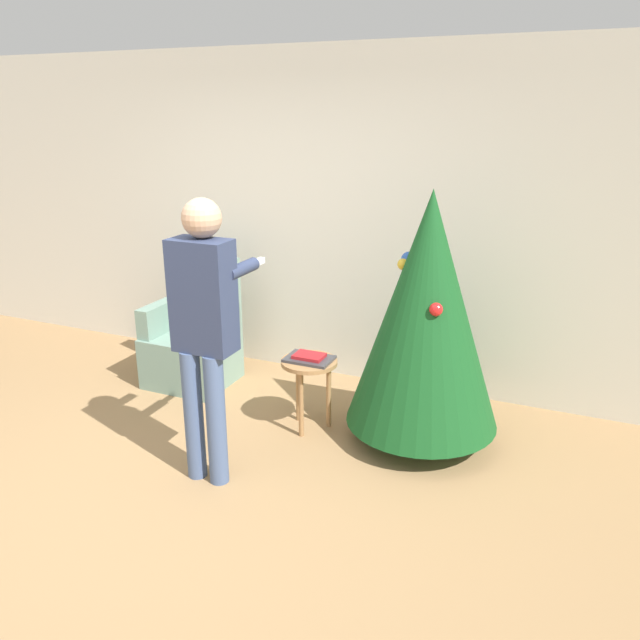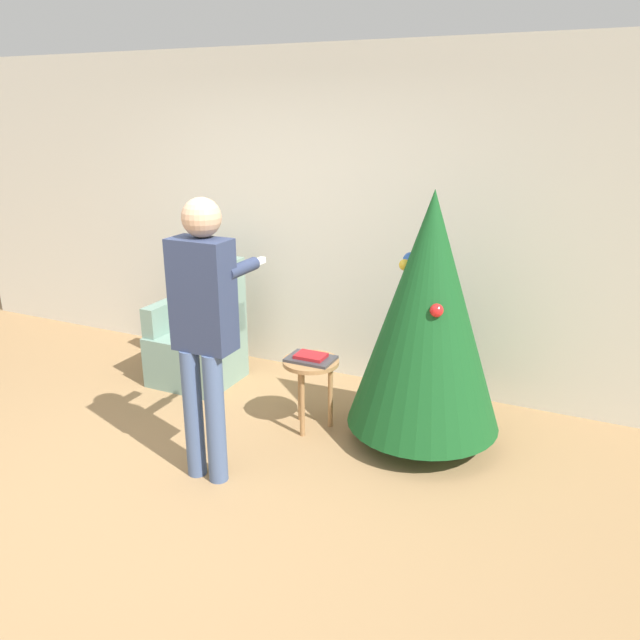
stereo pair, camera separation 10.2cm
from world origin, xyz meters
The scene contains 8 objects.
ground_plane centered at (0.00, 0.00, 0.00)m, with size 14.00×14.00×0.00m, color #99754C.
wall_back centered at (0.00, 2.23, 1.35)m, with size 8.00×0.06×2.70m.
christmas_tree centered at (1.25, 1.37, 0.95)m, with size 1.04×1.04×1.75m.
armchair centered at (-0.78, 1.59, 0.37)m, with size 0.66×0.61×1.05m.
person_standing centered at (0.15, 0.40, 1.04)m, with size 0.39×0.57×1.75m.
side_stool centered at (0.46, 1.21, 0.44)m, with size 0.40×0.40×0.53m.
laptop centered at (0.46, 1.21, 0.54)m, with size 0.33×0.23×0.02m.
book centered at (0.46, 1.21, 0.56)m, with size 0.21×0.15×0.02m.
Camera 1 is at (2.16, -2.51, 2.22)m, focal length 35.00 mm.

